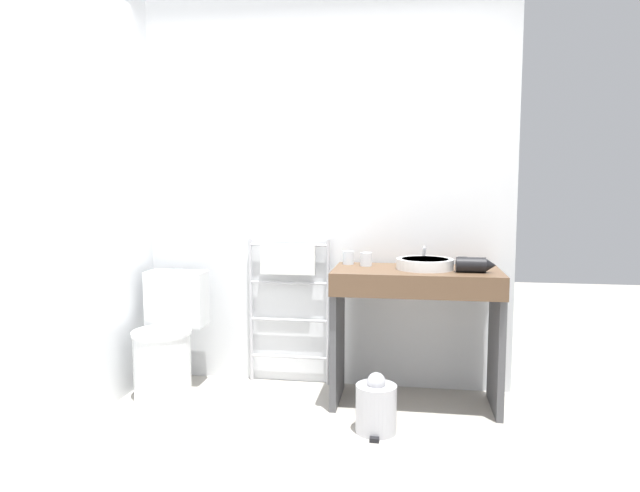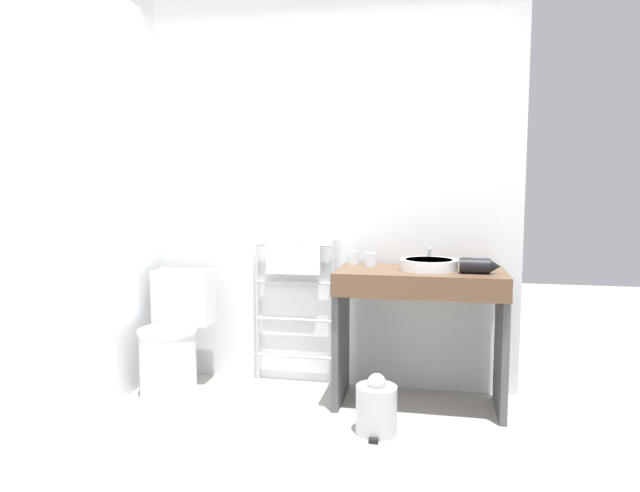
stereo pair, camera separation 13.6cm
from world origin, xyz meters
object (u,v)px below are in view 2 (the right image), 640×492
cup_near_edge (370,260)px  hair_dryer (477,265)px  sink_basin (429,264)px  cup_near_wall (353,258)px  towel_radiator (294,279)px  toilet (173,341)px  trash_bin (376,408)px

cup_near_edge → hair_dryer: size_ratio=0.37×
sink_basin → cup_near_wall: (-0.48, 0.15, 0.01)m
towel_radiator → sink_basin: 0.94m
towel_radiator → toilet: bearing=-155.8°
sink_basin → hair_dryer: 0.29m
cup_near_wall → cup_near_edge: bearing=-25.9°
towel_radiator → cup_near_wall: size_ratio=11.52×
toilet → trash_bin: bearing=-15.0°
towel_radiator → cup_near_wall: (0.41, -0.09, 0.17)m
cup_near_wall → towel_radiator: bearing=167.3°
sink_basin → cup_near_wall: 0.50m
sink_basin → trash_bin: 0.90m
cup_near_wall → trash_bin: (0.22, -0.60, -0.74)m
sink_basin → cup_near_edge: (-0.36, 0.09, 0.01)m
cup_near_edge → trash_bin: 0.93m
sink_basin → trash_bin: (-0.26, -0.46, -0.73)m
cup_near_wall → trash_bin: cup_near_wall is taller
cup_near_edge → toilet: bearing=-172.1°
sink_basin → hair_dryer: hair_dryer is taller
cup_near_edge → cup_near_wall: bearing=154.1°
cup_near_wall → sink_basin: bearing=-16.8°
sink_basin → cup_near_edge: size_ratio=4.06×
towel_radiator → trash_bin: bearing=-47.4°
towel_radiator → hair_dryer: 1.22m
toilet → towel_radiator: towel_radiator is taller
cup_near_edge → towel_radiator: bearing=164.2°
toilet → hair_dryer: hair_dryer is taller
trash_bin → hair_dryer: bearing=35.2°
cup_near_wall → hair_dryer: 0.79m
toilet → cup_near_edge: cup_near_edge is taller
trash_bin → cup_near_edge: bearing=100.8°
hair_dryer → trash_bin: 0.99m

